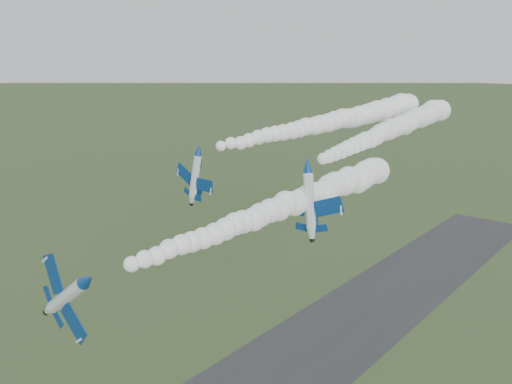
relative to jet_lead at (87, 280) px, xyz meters
The scene contains 7 objects.
runway 55.03m from the jet_lead, 100.83° to the left, with size 24.00×260.00×0.04m, color #303033.
jet_lead is the anchor object (origin of this frame).
smoke_trail_jet_lead 31.91m from the jet_lead, 86.93° to the left, with size 4.69×57.31×4.69m, color white, non-canonical shape.
jet_pair_left 39.92m from the jet_lead, 117.05° to the left, with size 9.19×11.23×3.29m.
smoke_trail_jet_pair_left 74.00m from the jet_lead, 101.66° to the left, with size 5.47×69.77×5.47m, color white, non-canonical shape.
jet_pair_right 36.52m from the jet_lead, 84.89° to the left, with size 10.65×12.65×3.16m.
smoke_trail_jet_pair_right 73.61m from the jet_lead, 90.78° to the left, with size 5.14×69.24×5.14m, color white, non-canonical shape.
Camera 1 is at (55.40, -42.83, 59.01)m, focal length 40.00 mm.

